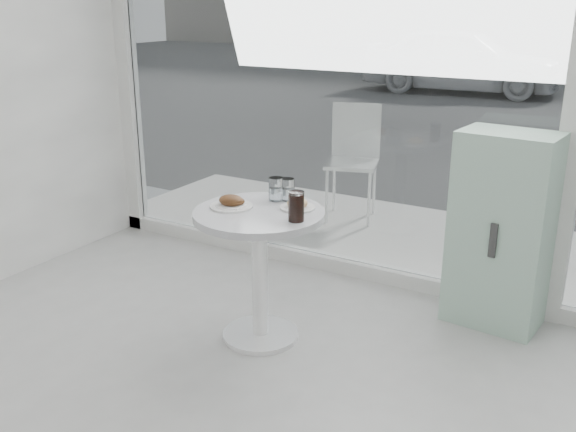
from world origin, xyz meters
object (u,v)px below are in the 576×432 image
Objects in this scene: car_white at (461,60)px; water_tumbler_a at (276,190)px; main_table at (259,249)px; patio_chair at (354,154)px; cola_glass at (296,207)px; plate_donut at (297,205)px; mint_cabinet at (501,231)px; water_tumbler_b at (288,191)px; plate_fritter at (232,203)px.

car_white is 29.91× the size of water_tumbler_a.
main_table is 2.20m from patio_chair.
car_white reaches higher than cola_glass.
plate_donut is (0.58, -2.02, 0.19)m from patio_chair.
main_table is 0.32m from plate_donut.
water_tumbler_a reaches higher than plate_donut.
cola_glass is at bearing -126.97° from mint_cabinet.
plate_donut is at bearing 117.60° from cola_glass.
plate_donut is 0.22m from cola_glass.
main_table is 4.85× the size of cola_glass.
car_white is 31.41× the size of water_tumbler_b.
plate_donut is 1.52× the size of water_tumbler_b.
water_tumbler_a reaches higher than plate_fritter.
car_white reaches higher than plate_donut.
mint_cabinet reaches higher than patio_chair.
plate_fritter is (0.26, -2.18, 0.19)m from patio_chair.
main_table is at bearing -172.02° from car_white.
car_white is 10.93m from plate_donut.
mint_cabinet is 1.57m from plate_fritter.
plate_donut is at bearing -90.12° from patio_chair.
plate_fritter is (-1.27, -0.90, 0.21)m from mint_cabinet.
mint_cabinet is at bearing 47.31° from cola_glass.
plate_fritter is at bearing -172.87° from car_white.
water_tumbler_a is at bearing -143.72° from mint_cabinet.
mint_cabinet is at bearing 30.55° from water_tumbler_b.
plate_donut is at bearing 26.67° from plate_fritter.
water_tumbler_b reaches higher than main_table.
car_white is (-1.54, 8.71, 0.08)m from patio_chair.
mint_cabinet is at bearing 37.93° from plate_donut.
main_table is at bearing -138.64° from plate_donut.
car_white is 10.81m from water_tumbler_b.
patio_chair is at bearing 96.69° from plate_fritter.
patio_chair is 0.24× the size of car_white.
plate_fritter is 0.42m from cola_glass.
car_white is 11.04m from plate_fritter.
patio_chair reaches higher than plate_fritter.
plate_fritter is 1.77× the size of water_tumbler_a.
cola_glass is at bearing -42.77° from water_tumbler_a.
patio_chair is 2.00m from water_tumbler_a.
water_tumbler_b is 0.81× the size of cola_glass.
cola_glass is at bearing -52.76° from water_tumbler_b.
mint_cabinet is at bearing 35.33° from plate_fritter.
cola_glass is (0.22, -0.29, 0.02)m from water_tumbler_b.
plate_fritter is 1.50× the size of cola_glass.
mint_cabinet is 1.19× the size of patio_chair.
main_table is 0.37m from water_tumbler_b.
cola_glass is (0.68, -2.20, 0.24)m from patio_chair.
mint_cabinet is 0.29× the size of car_white.
water_tumbler_b is at bearing 81.54° from main_table.
plate_fritter is 0.36m from plate_donut.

